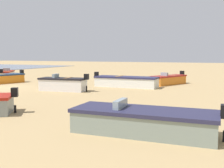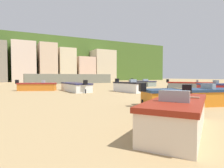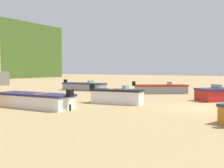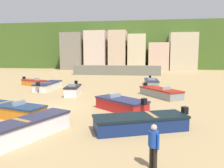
% 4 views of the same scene
% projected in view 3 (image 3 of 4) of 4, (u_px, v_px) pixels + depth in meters
% --- Properties ---
extents(ground_plane, '(160.00, 160.00, 0.00)m').
position_uv_depth(ground_plane, '(208.00, 109.00, 15.74)').
color(ground_plane, tan).
extents(boat_grey_2, '(4.14, 4.90, 1.13)m').
position_uv_depth(boat_grey_2, '(161.00, 89.00, 25.72)').
color(boat_grey_2, gray).
rests_on(boat_grey_2, ground).
extents(boat_white_3, '(1.74, 5.37, 1.16)m').
position_uv_depth(boat_white_3, '(34.00, 100.00, 16.28)').
color(boat_white_3, white).
rests_on(boat_white_3, ground).
extents(boat_red_6, '(4.18, 3.93, 1.22)m').
position_uv_depth(boat_red_6, '(224.00, 94.00, 19.92)').
color(boat_red_6, red).
rests_on(boat_red_6, ground).
extents(boat_white_7, '(1.71, 3.73, 1.26)m').
position_uv_depth(boat_white_7, '(117.00, 96.00, 18.15)').
color(boat_white_7, white).
rests_on(boat_white_7, ground).
extents(boat_grey_9, '(1.92, 5.01, 1.12)m').
position_uv_depth(boat_grey_9, '(84.00, 86.00, 29.38)').
color(boat_grey_9, gray).
rests_on(boat_grey_9, ground).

